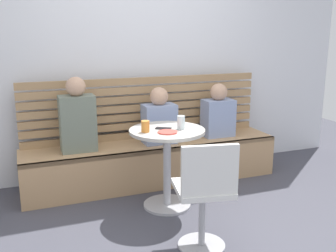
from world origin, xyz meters
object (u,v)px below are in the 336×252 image
at_px(person_child_left, 159,119).
at_px(cafe_table, 167,153).
at_px(plate_small, 168,132).
at_px(person_child_middle, 218,113).
at_px(person_adult, 77,118).
at_px(booth_bench, 153,162).
at_px(cup_tumbler_orange, 145,126).
at_px(white_chair, 205,192).
at_px(phone_on_table, 163,128).
at_px(cup_glass_tall, 181,122).

bearing_deg(person_child_left, cafe_table, -103.20).
bearing_deg(plate_small, cafe_table, 70.99).
bearing_deg(cafe_table, plate_small, -109.01).
relative_size(person_child_middle, plate_small, 3.48).
bearing_deg(person_adult, booth_bench, -0.80).
height_order(person_adult, cup_tumbler_orange, person_adult).
distance_m(booth_bench, person_adult, 0.94).
height_order(cafe_table, plate_small, plate_small).
xyz_separation_m(booth_bench, plate_small, (-0.11, -0.73, 0.52)).
relative_size(person_child_middle, cup_tumbler_orange, 5.92).
xyz_separation_m(cafe_table, cup_tumbler_orange, (-0.21, -0.02, 0.27)).
bearing_deg(cup_tumbler_orange, white_chair, -76.39).
bearing_deg(person_child_middle, cafe_table, -143.56).
height_order(person_adult, phone_on_table, person_adult).
xyz_separation_m(person_child_left, person_child_middle, (0.71, 0.03, 0.00)).
bearing_deg(person_child_middle, person_child_left, -177.45).
relative_size(person_adult, person_child_middle, 1.23).
bearing_deg(phone_on_table, white_chair, -146.40).
distance_m(person_child_middle, phone_on_table, 1.06).
xyz_separation_m(booth_bench, person_adult, (-0.77, 0.01, 0.55)).
bearing_deg(white_chair, cup_glass_tall, 79.88).
bearing_deg(cup_glass_tall, phone_on_table, 157.06).
bearing_deg(cup_tumbler_orange, cafe_table, 6.29).
distance_m(booth_bench, cup_tumbler_orange, 0.90).
bearing_deg(person_adult, phone_on_table, -41.57).
bearing_deg(white_chair, person_adult, 115.29).
distance_m(cafe_table, person_adult, 0.97).
bearing_deg(person_child_middle, cup_tumbler_orange, -148.45).
bearing_deg(cafe_table, person_child_middle, 36.44).
bearing_deg(booth_bench, cup_glass_tall, -85.89).
height_order(cafe_table, cup_tumbler_orange, cup_tumbler_orange).
distance_m(booth_bench, cafe_table, 0.68).
relative_size(booth_bench, cup_tumbler_orange, 27.00).
bearing_deg(plate_small, booth_bench, 81.09).
bearing_deg(white_chair, person_child_left, 83.58).
height_order(cafe_table, cup_glass_tall, cup_glass_tall).
relative_size(booth_bench, person_child_middle, 4.56).
bearing_deg(phone_on_table, person_adult, 81.52).
bearing_deg(cup_tumbler_orange, phone_on_table, 15.31).
xyz_separation_m(person_child_left, plate_small, (-0.18, -0.71, 0.05)).
relative_size(booth_bench, phone_on_table, 19.29).
xyz_separation_m(person_child_left, phone_on_table, (-0.17, -0.57, 0.05)).
xyz_separation_m(white_chair, cup_tumbler_orange, (-0.19, 0.79, 0.33)).
distance_m(person_child_left, phone_on_table, 0.59).
distance_m(person_child_middle, cup_glass_tall, 0.99).
xyz_separation_m(booth_bench, white_chair, (-0.09, -1.42, 0.24)).
bearing_deg(person_child_left, white_chair, -96.42).
bearing_deg(phone_on_table, cup_glass_tall, -79.85).
relative_size(cup_tumbler_orange, cup_glass_tall, 0.83).
bearing_deg(phone_on_table, booth_bench, 23.38).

